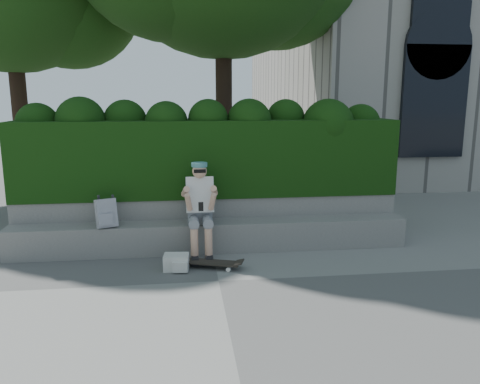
{
  "coord_description": "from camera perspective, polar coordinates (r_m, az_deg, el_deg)",
  "views": [
    {
      "loc": [
        -0.43,
        -5.6,
        2.29
      ],
      "look_at": [
        0.4,
        1.0,
        0.95
      ],
      "focal_mm": 35.0,
      "sensor_mm": 36.0,
      "label": 1
    }
  ],
  "objects": [
    {
      "name": "ground",
      "position": [
        6.07,
        -2.62,
        -10.8
      ],
      "size": [
        80.0,
        80.0,
        0.0
      ],
      "primitive_type": "plane",
      "color": "slate",
      "rests_on": "ground"
    },
    {
      "name": "bench_ledge",
      "position": [
        7.17,
        -3.44,
        -5.38
      ],
      "size": [
        6.0,
        0.45,
        0.45
      ],
      "primitive_type": "cube",
      "color": "gray",
      "rests_on": "ground"
    },
    {
      "name": "planter_wall",
      "position": [
        7.58,
        -3.69,
        -3.26
      ],
      "size": [
        6.0,
        0.5,
        0.75
      ],
      "primitive_type": "cube",
      "color": "gray",
      "rests_on": "ground"
    },
    {
      "name": "hedge",
      "position": [
        7.62,
        -3.89,
        4.28
      ],
      "size": [
        6.0,
        1.0,
        1.2
      ],
      "primitive_type": "cube",
      "color": "black",
      "rests_on": "planter_wall"
    },
    {
      "name": "person",
      "position": [
        6.85,
        -4.89,
        -1.63
      ],
      "size": [
        0.4,
        0.76,
        1.38
      ],
      "color": "gray",
      "rests_on": "ground"
    },
    {
      "name": "skateboard",
      "position": [
        6.5,
        -3.86,
        -8.58
      ],
      "size": [
        0.88,
        0.48,
        0.09
      ],
      "rotation": [
        0.0,
        0.0,
        -0.32
      ],
      "color": "black",
      "rests_on": "ground"
    },
    {
      "name": "backpack_plaid",
      "position": [
        7.03,
        -16.0,
        -2.49
      ],
      "size": [
        0.32,
        0.25,
        0.41
      ],
      "primitive_type": "cube",
      "rotation": [
        0.0,
        0.0,
        0.41
      ],
      "color": "silver",
      "rests_on": "bench_ledge"
    },
    {
      "name": "backpack_ground",
      "position": [
        6.46,
        -7.77,
        -8.47
      ],
      "size": [
        0.35,
        0.27,
        0.22
      ],
      "primitive_type": "cube",
      "rotation": [
        0.0,
        0.0,
        -0.09
      ],
      "color": "beige",
      "rests_on": "ground"
    }
  ]
}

